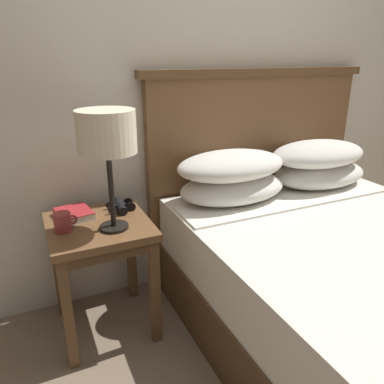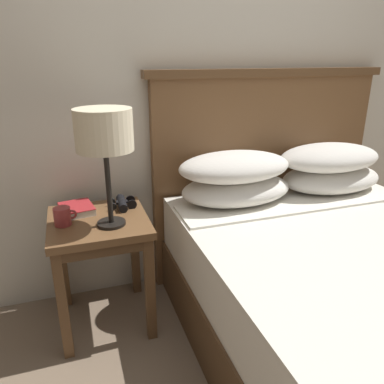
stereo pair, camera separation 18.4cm
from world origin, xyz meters
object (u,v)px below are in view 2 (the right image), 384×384
Objects in this scene: bed at (353,292)px; binoculars_pair at (122,203)px; table_lamp at (104,133)px; nightstand at (100,236)px; coffee_mug at (63,216)px; book_on_nightstand at (76,209)px.

binoculars_pair is (-0.88, 0.71, 0.26)m from bed.
table_lamp is (-0.96, 0.51, 0.67)m from bed.
bed is at bearing -30.56° from nightstand.
nightstand is 1.10× the size of table_lamp.
book_on_nightstand is at bearing 64.72° from coffee_mug.
coffee_mug is (-0.21, 0.07, -0.38)m from table_lamp.
nightstand is 1.19m from bed.
table_lamp is at bearing -112.20° from binoculars_pair.
coffee_mug is at bearing 162.57° from table_lamp.
nightstand is at bearing -49.62° from book_on_nightstand.
nightstand is 0.30× the size of bed.
coffee_mug is at bearing 153.70° from bed.
coffee_mug is at bearing -156.20° from binoculars_pair.
binoculars_pair is 0.32m from coffee_mug.
book_on_nightstand reaches higher than nightstand.
coffee_mug is (-0.06, -0.13, 0.02)m from book_on_nightstand.
binoculars_pair is at bearing 38.83° from nightstand.
bed reaches higher than coffee_mug.
book_on_nightstand is 1.25× the size of binoculars_pair.
coffee_mug is at bearing -115.28° from book_on_nightstand.
bed is 3.70× the size of table_lamp.
coffee_mug is (-0.16, -0.02, 0.14)m from nightstand.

